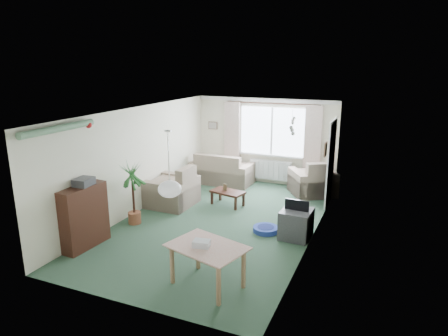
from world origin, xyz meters
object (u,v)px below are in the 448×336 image
at_px(dining_table, 207,266).
at_px(coffee_table, 228,198).
at_px(sofa, 222,168).
at_px(armchair_corner, 313,177).
at_px(pet_bed, 266,229).
at_px(bookshelf, 84,217).
at_px(armchair_left, 171,185).
at_px(houseplant, 133,193).
at_px(tv_cube, 296,224).

bearing_deg(dining_table, coffee_table, 107.55).
relative_size(sofa, armchair_corner, 1.66).
relative_size(coffee_table, pet_bed, 1.54).
height_order(armchair_corner, bookshelf, bookshelf).
xyz_separation_m(armchair_left, pet_bed, (2.58, -0.64, -0.44)).
xyz_separation_m(armchair_corner, coffee_table, (-1.71, -1.64, -0.29)).
height_order(houseplant, pet_bed, houseplant).
bearing_deg(armchair_corner, houseplant, 15.59).
bearing_deg(sofa, armchair_corner, 179.73).
relative_size(bookshelf, dining_table, 1.13).
relative_size(armchair_corner, houseplant, 0.77).
height_order(coffee_table, dining_table, dining_table).
bearing_deg(pet_bed, bookshelf, -146.25).
xyz_separation_m(bookshelf, dining_table, (2.69, -0.34, -0.26)).
height_order(dining_table, pet_bed, dining_table).
bearing_deg(houseplant, bookshelf, -98.48).
xyz_separation_m(sofa, tv_cube, (2.80, -2.82, -0.15)).
xyz_separation_m(armchair_corner, houseplant, (-3.12, -3.45, 0.21)).
bearing_deg(armchair_corner, coffee_table, 11.53).
distance_m(tv_cube, pet_bed, 0.67).
bearing_deg(bookshelf, dining_table, -3.89).
xyz_separation_m(tv_cube, pet_bed, (-0.62, 0.02, -0.23)).
height_order(coffee_table, pet_bed, coffee_table).
distance_m(houseplant, tv_cube, 3.44).
bearing_deg(dining_table, houseplant, 147.11).
distance_m(armchair_corner, armchair_left, 3.66).
relative_size(armchair_left, pet_bed, 2.11).
relative_size(dining_table, pet_bed, 2.02).
bearing_deg(sofa, tv_cube, 135.06).
relative_size(coffee_table, bookshelf, 0.67).
xyz_separation_m(sofa, coffee_table, (0.86, -1.67, -0.25)).
relative_size(houseplant, pet_bed, 2.63).
relative_size(bookshelf, tv_cube, 1.88).
bearing_deg(coffee_table, pet_bed, -40.90).
height_order(coffee_table, bookshelf, bookshelf).
relative_size(sofa, armchair_left, 1.59).
bearing_deg(armchair_left, dining_table, 40.05).
relative_size(bookshelf, pet_bed, 2.29).
distance_m(sofa, armchair_corner, 2.58).
bearing_deg(dining_table, bookshelf, 172.78).
distance_m(armchair_corner, bookshelf, 5.77).
distance_m(sofa, houseplant, 3.53).
bearing_deg(pet_bed, houseplant, -166.10).
bearing_deg(bookshelf, armchair_corner, 58.29).
height_order(bookshelf, tv_cube, bookshelf).
bearing_deg(dining_table, tv_cube, 69.40).
bearing_deg(coffee_table, armchair_left, -158.53).
bearing_deg(bookshelf, coffee_table, 65.88).
distance_m(houseplant, pet_bed, 2.88).
xyz_separation_m(armchair_left, coffee_table, (1.26, 0.50, -0.31)).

